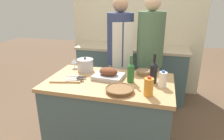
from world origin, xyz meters
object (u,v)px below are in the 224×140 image
Objects in this scene: juice_jug at (149,87)px; wine_bottle_green at (131,72)px; wine_glass_left at (74,61)px; knife_bread at (75,78)px; roasting_pan at (108,74)px; milk_jug at (163,79)px; knife_chef at (77,76)px; wicker_basket at (120,90)px; cutting_board at (67,79)px; condiment_bottle_extra at (159,44)px; condiment_bottle_tall at (153,45)px; person_cook_guest at (149,56)px; person_cook_aproned at (120,55)px; condiment_bottle_short at (119,43)px; knife_paring at (75,80)px; stock_pot at (85,65)px; mixing_bowl at (143,72)px; wine_bottle_dark at (154,72)px.

juice_jug is 0.63× the size of wine_bottle_green.
wine_glass_left is (-0.76, 0.27, -0.03)m from wine_bottle_green.
roasting_pan is at bearing 21.73° from knife_bread.
milk_jug is 0.91m from knife_chef.
cutting_board is at bearing 167.12° from wicker_basket.
wine_bottle_green is 1.44m from condiment_bottle_extra.
condiment_bottle_extra reaches higher than condiment_bottle_tall.
wine_bottle_green is (0.06, 0.26, 0.09)m from wicker_basket.
wine_bottle_green reaches higher than wine_glass_left.
roasting_pan is 0.45m from cutting_board.
person_cook_guest is at bearing 49.28° from knife_bread.
wine_glass_left is 0.68m from person_cook_aproned.
person_cook_guest reaches higher than wicker_basket.
cutting_board is at bearing -160.05° from roasting_pan.
condiment_bottle_short reaches higher than knife_chef.
knife_paring is (-0.77, 0.12, -0.06)m from juice_jug.
juice_jug reaches higher than knife_bread.
wine_bottle_green is 1.93× the size of condiment_bottle_short.
stock_pot is 1.24m from condiment_bottle_short.
wicker_basket is at bearing -106.42° from person_cook_guest.
stock_pot is 0.11× the size of person_cook_aproned.
person_cook_aproned is (0.31, 0.79, 0.06)m from knife_chef.
mixing_bowl is 0.10× the size of person_cook_aproned.
knife_chef is 1.37× the size of knife_bread.
juice_jug is 1.10m from wine_glass_left.
person_cook_aproned reaches higher than milk_jug.
wine_bottle_green is 1.44m from condiment_bottle_tall.
person_cook_aproned reaches higher than roasting_pan.
knife_bread is 1.73m from condiment_bottle_extra.
condiment_bottle_tall is at bearing 52.55° from wine_glass_left.
wine_glass_left is at bearing -127.45° from condiment_bottle_tall.
condiment_bottle_tall is (-0.09, 1.39, -0.02)m from wine_bottle_dark.
wine_bottle_dark is at bearing -10.79° from stock_pot.
wicker_basket is 0.57m from knife_chef.
knife_chef is at bearing -91.21° from stock_pot.
condiment_bottle_extra is (0.82, 1.46, 0.09)m from knife_chef.
knife_chef is 0.11m from knife_paring.
wine_bottle_green is at bearing 77.11° from wicker_basket.
mixing_bowl is 1.42× the size of wine_glass_left.
wine_bottle_green is at bearing -95.46° from condiment_bottle_tall.
stock_pot is (-0.52, 0.46, 0.05)m from wicker_basket.
wicker_basket is 1.86× the size of condiment_bottle_tall.
knife_paring is at bearing -94.34° from condiment_bottle_short.
milk_jug is 0.10× the size of person_cook_aproned.
knife_paring is 1.76m from condiment_bottle_extra.
knife_paring is 1.02× the size of condiment_bottle_extra.
knife_paring is 0.94m from person_cook_aproned.
condiment_bottle_tall is at bearing 93.70° from wine_bottle_dark.
wine_bottle_dark is 1.01m from wine_glass_left.
person_cook_guest reaches higher than wine_bottle_dark.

